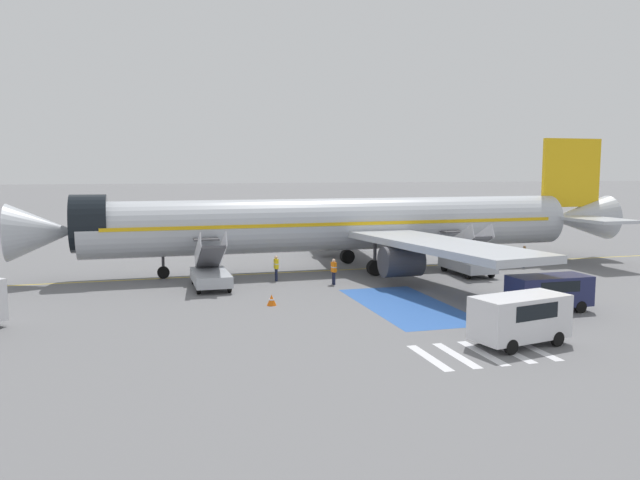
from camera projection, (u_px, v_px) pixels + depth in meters
The scene contains 18 objects.
ground_plane at pixel (356, 270), 46.86m from camera, with size 600.00×600.00×0.00m, color slate.
apron_leadline_yellow at pixel (339, 270), 46.86m from camera, with size 0.20×80.59×0.01m, color gold.
apron_stand_patch_blue at pixel (407, 305), 34.65m from camera, with size 4.65×10.61×0.01m, color #2856A8.
apron_walkway_bar_0 at pixel (429, 358), 25.02m from camera, with size 0.44×3.60×0.01m, color silver.
apron_walkway_bar_1 at pixel (456, 355), 25.34m from camera, with size 0.44×3.60×0.01m, color silver.
apron_walkway_bar_2 at pixel (483, 353), 25.66m from camera, with size 0.44×3.60×0.01m, color silver.
apron_walkway_bar_3 at pixel (508, 351), 25.98m from camera, with size 0.44×3.60×0.01m, color silver.
apron_walkway_bar_4 at pixel (533, 348), 26.30m from camera, with size 0.44×3.60×0.01m, color silver.
airliner at pixel (347, 224), 46.64m from camera, with size 46.70×35.18×10.07m.
boarding_stairs_forward at pixel (211, 273), 39.65m from camera, with size 2.28×5.26×3.79m.
boarding_stairs_aft at pixel (467, 261), 44.79m from camera, with size 2.28×5.26×3.79m.
fuel_tanker at pixel (332, 223), 67.34m from camera, with size 10.00×4.07×3.57m.
service_van_0 at pixel (549, 290), 33.18m from camera, with size 4.31×1.96×1.91m.
service_van_1 at pixel (520, 316), 26.69m from camera, with size 4.57×2.74×2.16m.
ground_crew_0 at pixel (334, 270), 40.86m from camera, with size 0.32×0.47×1.70m.
ground_crew_1 at pixel (276, 266), 42.16m from camera, with size 0.28×0.45×1.73m.
ground_crew_2 at pixel (524, 255), 47.84m from camera, with size 0.47×0.46×1.71m.
traffic_cone_0 at pixel (272, 300), 34.64m from camera, with size 0.54×0.54×0.60m.
Camera 1 is at (-14.99, -43.90, 7.52)m, focal length 35.00 mm.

